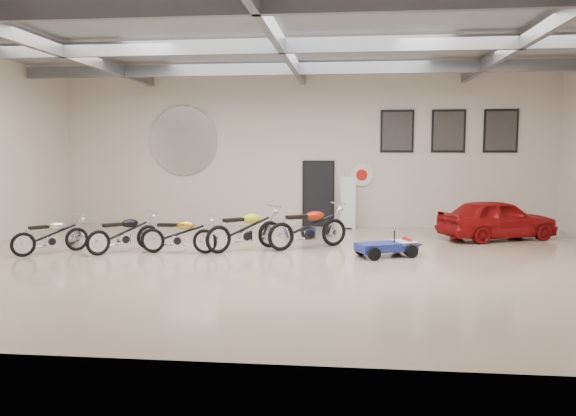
# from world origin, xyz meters

# --- Properties ---
(floor) EXTENTS (16.00, 12.00, 0.01)m
(floor) POSITION_xyz_m (0.00, 0.00, 0.00)
(floor) COLOR tan
(floor) RESTS_ON ground
(ceiling) EXTENTS (16.00, 12.00, 0.01)m
(ceiling) POSITION_xyz_m (0.00, 0.00, 5.00)
(ceiling) COLOR gray
(ceiling) RESTS_ON back_wall
(back_wall) EXTENTS (16.00, 0.02, 5.00)m
(back_wall) POSITION_xyz_m (0.00, 6.00, 2.50)
(back_wall) COLOR beige
(back_wall) RESTS_ON floor
(ceiling_beams) EXTENTS (15.80, 11.80, 0.32)m
(ceiling_beams) POSITION_xyz_m (0.00, 0.00, 4.75)
(ceiling_beams) COLOR #5C5E64
(ceiling_beams) RESTS_ON ceiling
(door) EXTENTS (0.92, 0.08, 2.10)m
(door) POSITION_xyz_m (0.50, 5.95, 1.05)
(door) COLOR black
(door) RESTS_ON back_wall
(logo_plaque) EXTENTS (2.30, 0.06, 1.16)m
(logo_plaque) POSITION_xyz_m (-4.00, 5.95, 2.80)
(logo_plaque) COLOR silver
(logo_plaque) RESTS_ON back_wall
(poster_left) EXTENTS (1.05, 0.08, 1.35)m
(poster_left) POSITION_xyz_m (3.00, 5.96, 3.10)
(poster_left) COLOR black
(poster_left) RESTS_ON back_wall
(poster_mid) EXTENTS (1.05, 0.08, 1.35)m
(poster_mid) POSITION_xyz_m (4.60, 5.96, 3.10)
(poster_mid) COLOR black
(poster_mid) RESTS_ON back_wall
(poster_right) EXTENTS (1.05, 0.08, 1.35)m
(poster_right) POSITION_xyz_m (6.20, 5.96, 3.10)
(poster_right) COLOR black
(poster_right) RESTS_ON back_wall
(oil_sign) EXTENTS (0.72, 0.10, 0.72)m
(oil_sign) POSITION_xyz_m (1.90, 5.95, 1.70)
(oil_sign) COLOR white
(oil_sign) RESTS_ON back_wall
(banner_stand) EXTENTS (0.50, 0.27, 1.73)m
(banner_stand) POSITION_xyz_m (1.47, 5.50, 0.87)
(banner_stand) COLOR white
(banner_stand) RESTS_ON floor
(motorcycle_silver) EXTENTS (1.65, 1.68, 0.93)m
(motorcycle_silver) POSITION_xyz_m (-5.71, 0.43, 0.47)
(motorcycle_silver) COLOR silver
(motorcycle_silver) RESTS_ON floor
(motorcycle_black) EXTENTS (1.67, 1.82, 0.98)m
(motorcycle_black) POSITION_xyz_m (-4.03, 0.82, 0.49)
(motorcycle_black) COLOR silver
(motorcycle_black) RESTS_ON floor
(motorcycle_gold) EXTENTS (1.87, 0.59, 0.97)m
(motorcycle_gold) POSITION_xyz_m (-2.64, 0.81, 0.48)
(motorcycle_gold) COLOR silver
(motorcycle_gold) RESTS_ON floor
(motorcycle_yellow) EXTENTS (2.04, 1.90, 1.11)m
(motorcycle_yellow) POSITION_xyz_m (-1.11, 1.37, 0.55)
(motorcycle_yellow) COLOR silver
(motorcycle_yellow) RESTS_ON floor
(motorcycle_red) EXTENTS (2.23, 1.81, 1.16)m
(motorcycle_red) POSITION_xyz_m (0.45, 1.81, 0.58)
(motorcycle_red) COLOR silver
(motorcycle_red) RESTS_ON floor
(go_kart) EXTENTS (1.90, 1.43, 0.63)m
(go_kart) POSITION_xyz_m (2.50, 0.96, 0.31)
(go_kart) COLOR navy
(go_kart) RESTS_ON floor
(vintage_car) EXTENTS (2.53, 3.62, 1.15)m
(vintage_car) POSITION_xyz_m (5.64, 3.84, 0.57)
(vintage_car) COLOR maroon
(vintage_car) RESTS_ON floor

